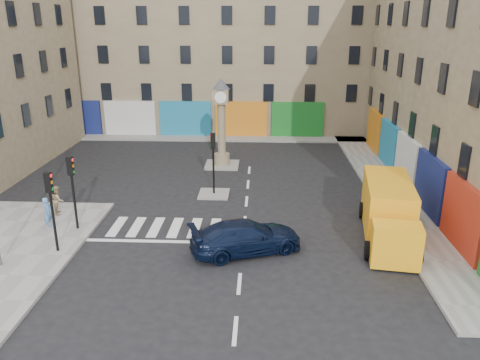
# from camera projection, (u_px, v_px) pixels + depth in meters

# --- Properties ---
(ground) EXTENTS (120.00, 120.00, 0.00)m
(ground) POSITION_uv_depth(u_px,v_px,m) (241.00, 260.00, 20.57)
(ground) COLOR black
(ground) RESTS_ON ground
(sidewalk_right) EXTENTS (2.60, 30.00, 0.15)m
(sidewalk_right) POSITION_uv_depth(u_px,v_px,m) (385.00, 185.00, 29.63)
(sidewalk_right) COLOR gray
(sidewalk_right) RESTS_ON ground
(sidewalk_far) EXTENTS (32.00, 2.40, 0.15)m
(sidewalk_far) POSITION_uv_depth(u_px,v_px,m) (207.00, 138.00, 41.71)
(sidewalk_far) COLOR gray
(sidewalk_far) RESTS_ON ground
(island_near) EXTENTS (1.80, 1.80, 0.12)m
(island_near) POSITION_uv_depth(u_px,v_px,m) (214.00, 194.00, 28.20)
(island_near) COLOR gray
(island_near) RESTS_ON ground
(island_far) EXTENTS (2.40, 2.40, 0.12)m
(island_far) POSITION_uv_depth(u_px,v_px,m) (222.00, 165.00, 33.87)
(island_far) COLOR gray
(island_far) RESTS_ON ground
(building_far) EXTENTS (32.00, 10.00, 17.00)m
(building_far) POSITION_uv_depth(u_px,v_px,m) (212.00, 37.00, 44.47)
(building_far) COLOR #89795B
(building_far) RESTS_ON ground
(traffic_light_left_near) EXTENTS (0.28, 0.22, 3.70)m
(traffic_light_left_near) POSITION_uv_depth(u_px,v_px,m) (51.00, 199.00, 20.27)
(traffic_light_left_near) COLOR black
(traffic_light_left_near) RESTS_ON sidewalk_left
(traffic_light_left_far) EXTENTS (0.28, 0.22, 3.70)m
(traffic_light_left_far) POSITION_uv_depth(u_px,v_px,m) (72.00, 181.00, 22.54)
(traffic_light_left_far) COLOR black
(traffic_light_left_far) RESTS_ON sidewalk_left
(traffic_light_island) EXTENTS (0.28, 0.22, 3.70)m
(traffic_light_island) POSITION_uv_depth(u_px,v_px,m) (213.00, 153.00, 27.38)
(traffic_light_island) COLOR black
(traffic_light_island) RESTS_ON island_near
(clock_pillar) EXTENTS (1.20, 1.20, 6.10)m
(clock_pillar) POSITION_uv_depth(u_px,v_px,m) (221.00, 117.00, 32.74)
(clock_pillar) COLOR #938560
(clock_pillar) RESTS_ON island_far
(navy_sedan) EXTENTS (5.45, 3.71, 1.46)m
(navy_sedan) POSITION_uv_depth(u_px,v_px,m) (246.00, 237.00, 21.06)
(navy_sedan) COLOR black
(navy_sedan) RESTS_ON ground
(yellow_van) EXTENTS (3.18, 7.25, 2.55)m
(yellow_van) POSITION_uv_depth(u_px,v_px,m) (389.00, 211.00, 22.53)
(yellow_van) COLOR #FFA715
(yellow_van) RESTS_ON ground
(pedestrian_blue) EXTENTS (0.41, 0.59, 1.58)m
(pedestrian_blue) POSITION_uv_depth(u_px,v_px,m) (48.00, 213.00, 23.20)
(pedestrian_blue) COLOR #5182BB
(pedestrian_blue) RESTS_ON sidewalk_left
(pedestrian_tan) EXTENTS (0.81, 0.91, 1.55)m
(pedestrian_tan) POSITION_uv_depth(u_px,v_px,m) (58.00, 200.00, 24.90)
(pedestrian_tan) COLOR #9D8761
(pedestrian_tan) RESTS_ON sidewalk_left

